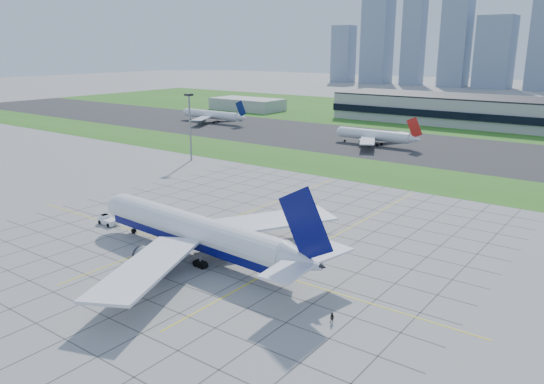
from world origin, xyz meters
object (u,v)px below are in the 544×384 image
Objects in this scene: pushback_tug at (107,220)px; distant_jet_1 at (375,135)px; light_mast at (190,119)px; airliner at (196,232)px; crew_far at (332,318)px; distant_jet_0 at (212,115)px; crew_near at (135,230)px.

distant_jet_1 is (4.48, 140.19, 3.49)m from pushback_tug.
light_mast is 99.83m from airliner.
airliner is 144.87m from distant_jet_1.
crew_far is 0.04× the size of distant_jet_0.
crew_near is at bearing 2.50° from pushback_tug.
light_mast is 107.43m from distant_jet_0.
pushback_tug is at bearing 138.63° from crew_near.
pushback_tug is at bearing 178.80° from crew_far.
light_mast reaches higher than crew_far.
crew_far is at bearing -3.93° from pushback_tug.
pushback_tug is (-32.62, 1.92, -4.51)m from airliner.
crew_near is at bearing 177.63° from crew_far.
airliner is 37.05× the size of crew_far.
light_mast reaches higher than pushback_tug.
distant_jet_0 reaches higher than pushback_tug.
distant_jet_0 is at bearing 135.39° from airliner.
light_mast is 0.60× the size of distant_jet_1.
crew_far is 236.85m from distant_jet_0.
light_mast is 133.28m from crew_far.
pushback_tug reaches higher than crew_near.
crew_near is at bearing -54.05° from light_mast.
distant_jet_1 is at bearing -5.82° from distant_jet_0.
distant_jet_0 is at bearing 86.98° from crew_near.
light_mast is 85.09m from distant_jet_1.
light_mast is 3.17× the size of pushback_tug.
distant_jet_0 is at bearing 128.19° from pushback_tug.
airliner is 22.30m from crew_near.
distant_jet_0 is at bearing 128.36° from light_mast.
distant_jet_0 is (-115.41, 151.50, 3.59)m from crew_near.
pushback_tug is 10.87m from crew_near.
distant_jet_0 is (-66.27, 83.74, -11.69)m from light_mast.
light_mast is at bearing 150.88° from crew_far.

